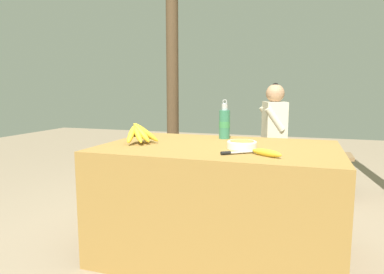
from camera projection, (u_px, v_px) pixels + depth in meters
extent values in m
plane|color=gray|center=(218.00, 252.00, 2.27)|extent=(12.00, 12.00, 0.00)
cube|color=olive|center=(218.00, 200.00, 2.22)|extent=(1.47, 0.94, 0.72)
sphere|color=#4C381E|center=(135.00, 133.00, 2.25)|extent=(0.05, 0.05, 0.05)
ellipsoid|color=gold|center=(131.00, 134.00, 2.19)|extent=(0.06, 0.15, 0.13)
ellipsoid|color=gold|center=(138.00, 134.00, 2.20)|extent=(0.14, 0.13, 0.12)
ellipsoid|color=gold|center=(142.00, 133.00, 2.22)|extent=(0.16, 0.08, 0.14)
ellipsoid|color=gold|center=(146.00, 132.00, 2.25)|extent=(0.19, 0.09, 0.15)
ellipsoid|color=gold|center=(144.00, 132.00, 2.29)|extent=(0.14, 0.16, 0.15)
ellipsoid|color=gold|center=(139.00, 132.00, 2.30)|extent=(0.06, 0.16, 0.12)
cylinder|color=white|center=(242.00, 145.00, 2.07)|extent=(0.18, 0.18, 0.04)
torus|color=white|center=(242.00, 142.00, 2.06)|extent=(0.18, 0.18, 0.02)
cylinder|color=#BC8942|center=(242.00, 142.00, 2.06)|extent=(0.14, 0.14, 0.01)
cylinder|color=#337556|center=(224.00, 124.00, 2.47)|extent=(0.08, 0.08, 0.21)
cylinder|color=#38844C|center=(224.00, 124.00, 2.47)|extent=(0.08, 0.08, 0.05)
cylinder|color=#ADADB2|center=(225.00, 107.00, 2.46)|extent=(0.04, 0.04, 0.05)
torus|color=#ADADB2|center=(225.00, 102.00, 2.45)|extent=(0.03, 0.01, 0.03)
ellipsoid|color=gold|center=(266.00, 153.00, 1.82)|extent=(0.18, 0.14, 0.04)
cube|color=#BCBCC1|center=(244.00, 152.00, 1.90)|extent=(0.15, 0.13, 0.00)
cylinder|color=black|center=(226.00, 153.00, 1.86)|extent=(0.06, 0.05, 0.02)
cube|color=brown|center=(275.00, 152.00, 3.57)|extent=(1.49, 0.32, 0.04)
cube|color=brown|center=(212.00, 171.00, 3.69)|extent=(0.06, 0.06, 0.40)
cube|color=brown|center=(341.00, 181.00, 3.29)|extent=(0.06, 0.06, 0.40)
cube|color=brown|center=(217.00, 166.00, 3.91)|extent=(0.06, 0.06, 0.40)
cube|color=brown|center=(339.00, 175.00, 3.52)|extent=(0.06, 0.06, 0.40)
cylinder|color=#232328|center=(249.00, 174.00, 3.49)|extent=(0.09, 0.09, 0.44)
cylinder|color=#232328|center=(262.00, 152.00, 3.45)|extent=(0.31, 0.17, 0.09)
cylinder|color=#232328|center=(247.00, 170.00, 3.67)|extent=(0.09, 0.09, 0.44)
cylinder|color=#232328|center=(259.00, 149.00, 3.64)|extent=(0.31, 0.17, 0.09)
cube|color=beige|center=(274.00, 127.00, 3.51)|extent=(0.29, 0.38, 0.51)
cylinder|color=beige|center=(275.00, 119.00, 3.34)|extent=(0.21, 0.12, 0.25)
cylinder|color=beige|center=(268.00, 117.00, 3.66)|extent=(0.21, 0.12, 0.25)
sphere|color=tan|center=(275.00, 93.00, 3.46)|extent=(0.19, 0.19, 0.19)
sphere|color=black|center=(275.00, 86.00, 3.45)|extent=(0.07, 0.07, 0.07)
sphere|color=#4C381E|center=(317.00, 147.00, 3.43)|extent=(0.05, 0.05, 0.05)
ellipsoid|color=olive|center=(319.00, 148.00, 3.37)|extent=(0.08, 0.17, 0.13)
ellipsoid|color=olive|center=(321.00, 148.00, 3.39)|extent=(0.13, 0.12, 0.11)
ellipsoid|color=olive|center=(323.00, 147.00, 3.42)|extent=(0.15, 0.03, 0.12)
ellipsoid|color=olive|center=(322.00, 147.00, 3.46)|extent=(0.15, 0.12, 0.10)
ellipsoid|color=olive|center=(318.00, 146.00, 3.49)|extent=(0.08, 0.17, 0.11)
cylinder|color=#4C3823|center=(172.00, 77.00, 4.06)|extent=(0.14, 0.14, 2.43)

